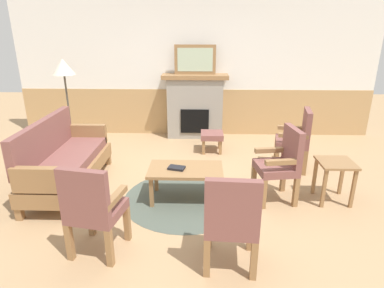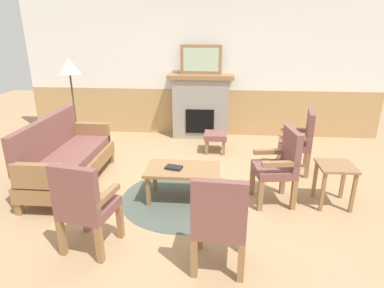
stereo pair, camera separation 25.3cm
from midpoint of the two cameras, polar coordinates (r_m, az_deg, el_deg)
name	(u,v)px [view 1 (the left image)]	position (r m, az deg, el deg)	size (l,w,h in m)	color
ground_plane	(191,189)	(4.68, -1.69, -7.83)	(14.00, 14.00, 0.00)	tan
wall_back	(195,71)	(6.79, -0.51, 12.56)	(7.20, 0.14, 2.70)	white
fireplace	(195,106)	(6.66, -0.58, 6.66)	(1.30, 0.44, 1.28)	gray
framed_picture	(195,60)	(6.52, -0.61, 14.45)	(0.80, 0.04, 0.56)	olive
couch	(65,161)	(4.94, -22.63, -2.83)	(0.70, 1.80, 0.98)	olive
coffee_table	(186,172)	(4.27, -2.83, -4.93)	(0.96, 0.56, 0.44)	olive
round_rug	(186,198)	(4.44, -2.74, -9.41)	(1.65, 1.65, 0.01)	#4C564C
book_on_table	(177,168)	(4.23, -4.43, -4.18)	(0.21, 0.13, 0.03)	black
footstool	(212,137)	(5.94, 2.27, 1.29)	(0.40, 0.40, 0.36)	olive
armchair_near_fireplace	(297,137)	(5.33, 16.47, 1.16)	(0.56, 0.56, 0.98)	olive
armchair_by_window_left	(282,161)	(4.32, 13.71, -2.96)	(0.55, 0.55, 0.98)	olive
armchair_front_left	(231,218)	(3.04, 4.46, -12.73)	(0.51, 0.51, 0.98)	olive
armchair_front_center	(93,206)	(3.38, -18.99, -10.27)	(0.56, 0.56, 0.98)	olive
side_table	(335,170)	(4.54, 22.18, -4.23)	(0.44, 0.44, 0.55)	olive
floor_lamp_by_couch	(64,73)	(5.84, -22.56, 11.28)	(0.36, 0.36, 1.68)	#332D28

